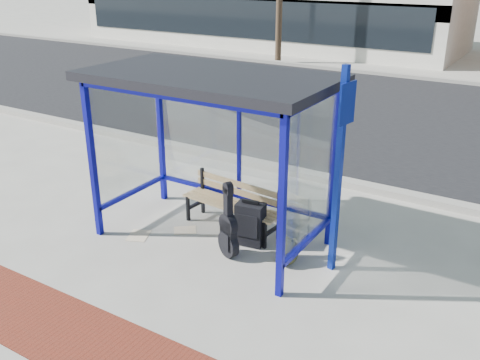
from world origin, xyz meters
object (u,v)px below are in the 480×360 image
Objects in this scene: bench at (234,202)px; backpack at (287,253)px; suitcase at (250,224)px; guitar_bag at (228,232)px.

bench reaches higher than backpack.
suitcase reaches higher than backpack.
suitcase is (0.08, 0.45, -0.06)m from guitar_bag.
guitar_bag is 1.51× the size of suitcase.
bench is 0.56m from suitcase.
guitar_bag is at bearing -162.13° from backpack.
guitar_bag is at bearing -108.15° from suitcase.
guitar_bag reaches higher than bench.
backpack is (0.70, -0.22, -0.14)m from suitcase.
bench is at bearing 157.11° from backpack.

